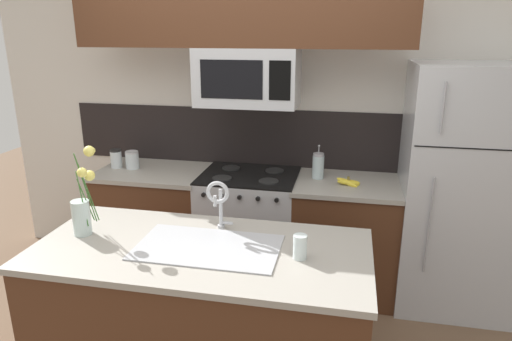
{
  "coord_description": "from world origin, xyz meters",
  "views": [
    {
      "loc": [
        0.75,
        -2.44,
        2.02
      ],
      "look_at": [
        0.19,
        0.27,
        1.16
      ],
      "focal_mm": 32.0,
      "sensor_mm": 36.0,
      "label": 1
    }
  ],
  "objects_px": {
    "french_press": "(318,166)",
    "drinking_glass": "(300,247)",
    "storage_jar_medium": "(132,160)",
    "microwave": "(248,77)",
    "sink_faucet": "(219,199)",
    "stove_range": "(249,228)",
    "storage_jar_tall": "(116,158)",
    "refrigerator": "(458,190)",
    "flower_vase": "(83,209)",
    "banana_bunch": "(348,182)"
  },
  "relations": [
    {
      "from": "french_press",
      "to": "drinking_glass",
      "type": "relative_size",
      "value": 2.09
    },
    {
      "from": "storage_jar_medium",
      "to": "french_press",
      "type": "distance_m",
      "value": 1.53
    },
    {
      "from": "microwave",
      "to": "storage_jar_medium",
      "type": "relative_size",
      "value": 5.09
    },
    {
      "from": "storage_jar_medium",
      "to": "sink_faucet",
      "type": "height_order",
      "value": "sink_faucet"
    },
    {
      "from": "stove_range",
      "to": "storage_jar_tall",
      "type": "distance_m",
      "value": 1.25
    },
    {
      "from": "stove_range",
      "to": "storage_jar_tall",
      "type": "relative_size",
      "value": 6.02
    },
    {
      "from": "stove_range",
      "to": "french_press",
      "type": "xyz_separation_m",
      "value": [
        0.53,
        0.06,
        0.55
      ]
    },
    {
      "from": "storage_jar_medium",
      "to": "sink_faucet",
      "type": "relative_size",
      "value": 0.48
    },
    {
      "from": "storage_jar_medium",
      "to": "drinking_glass",
      "type": "distance_m",
      "value": 2.0
    },
    {
      "from": "refrigerator",
      "to": "drinking_glass",
      "type": "xyz_separation_m",
      "value": [
        -1.01,
        -1.29,
        0.07
      ]
    },
    {
      "from": "storage_jar_medium",
      "to": "flower_vase",
      "type": "xyz_separation_m",
      "value": [
        0.32,
        -1.23,
        0.08
      ]
    },
    {
      "from": "banana_bunch",
      "to": "french_press",
      "type": "distance_m",
      "value": 0.27
    },
    {
      "from": "microwave",
      "to": "drinking_glass",
      "type": "bearing_deg",
      "value": -66.38
    },
    {
      "from": "storage_jar_tall",
      "to": "flower_vase",
      "type": "relative_size",
      "value": 0.31
    },
    {
      "from": "sink_faucet",
      "to": "storage_jar_medium",
      "type": "bearing_deg",
      "value": 135.23
    },
    {
      "from": "refrigerator",
      "to": "french_press",
      "type": "xyz_separation_m",
      "value": [
        -1.02,
        0.04,
        0.11
      ]
    },
    {
      "from": "storage_jar_tall",
      "to": "flower_vase",
      "type": "distance_m",
      "value": 1.32
    },
    {
      "from": "microwave",
      "to": "french_press",
      "type": "distance_m",
      "value": 0.86
    },
    {
      "from": "sink_faucet",
      "to": "drinking_glass",
      "type": "relative_size",
      "value": 2.4
    },
    {
      "from": "banana_bunch",
      "to": "sink_faucet",
      "type": "bearing_deg",
      "value": -126.31
    },
    {
      "from": "sink_faucet",
      "to": "drinking_glass",
      "type": "bearing_deg",
      "value": -25.52
    },
    {
      "from": "stove_range",
      "to": "refrigerator",
      "type": "relative_size",
      "value": 0.52
    },
    {
      "from": "banana_bunch",
      "to": "sink_faucet",
      "type": "height_order",
      "value": "sink_faucet"
    },
    {
      "from": "microwave",
      "to": "storage_jar_tall",
      "type": "xyz_separation_m",
      "value": [
        -1.14,
        0.03,
        -0.7
      ]
    },
    {
      "from": "microwave",
      "to": "storage_jar_medium",
      "type": "xyz_separation_m",
      "value": [
        -1.0,
        0.03,
        -0.7
      ]
    },
    {
      "from": "banana_bunch",
      "to": "drinking_glass",
      "type": "height_order",
      "value": "drinking_glass"
    },
    {
      "from": "stove_range",
      "to": "refrigerator",
      "type": "height_order",
      "value": "refrigerator"
    },
    {
      "from": "storage_jar_medium",
      "to": "sink_faucet",
      "type": "xyz_separation_m",
      "value": [
        1.05,
        -1.04,
        0.12
      ]
    },
    {
      "from": "banana_bunch",
      "to": "drinking_glass",
      "type": "xyz_separation_m",
      "value": [
        -0.22,
        -1.21,
        0.04
      ]
    },
    {
      "from": "stove_range",
      "to": "storage_jar_medium",
      "type": "xyz_separation_m",
      "value": [
        -1.0,
        0.01,
        0.52
      ]
    },
    {
      "from": "microwave",
      "to": "flower_vase",
      "type": "height_order",
      "value": "microwave"
    },
    {
      "from": "french_press",
      "to": "microwave",
      "type": "bearing_deg",
      "value": -171.39
    },
    {
      "from": "sink_faucet",
      "to": "drinking_glass",
      "type": "height_order",
      "value": "sink_faucet"
    },
    {
      "from": "refrigerator",
      "to": "storage_jar_tall",
      "type": "bearing_deg",
      "value": -179.77
    },
    {
      "from": "microwave",
      "to": "sink_faucet",
      "type": "bearing_deg",
      "value": -86.89
    },
    {
      "from": "microwave",
      "to": "storage_jar_medium",
      "type": "height_order",
      "value": "microwave"
    },
    {
      "from": "sink_faucet",
      "to": "flower_vase",
      "type": "height_order",
      "value": "flower_vase"
    },
    {
      "from": "refrigerator",
      "to": "storage_jar_tall",
      "type": "height_order",
      "value": "refrigerator"
    },
    {
      "from": "french_press",
      "to": "sink_faucet",
      "type": "relative_size",
      "value": 0.87
    },
    {
      "from": "microwave",
      "to": "sink_faucet",
      "type": "height_order",
      "value": "microwave"
    },
    {
      "from": "stove_range",
      "to": "storage_jar_medium",
      "type": "distance_m",
      "value": 1.12
    },
    {
      "from": "microwave",
      "to": "flower_vase",
      "type": "xyz_separation_m",
      "value": [
        -0.68,
        -1.2,
        -0.62
      ]
    },
    {
      "from": "refrigerator",
      "to": "sink_faucet",
      "type": "bearing_deg",
      "value": -144.99
    },
    {
      "from": "sink_faucet",
      "to": "flower_vase",
      "type": "xyz_separation_m",
      "value": [
        -0.73,
        -0.19,
        -0.05
      ]
    },
    {
      "from": "flower_vase",
      "to": "storage_jar_tall",
      "type": "bearing_deg",
      "value": 110.57
    },
    {
      "from": "storage_jar_tall",
      "to": "drinking_glass",
      "type": "height_order",
      "value": "storage_jar_tall"
    },
    {
      "from": "microwave",
      "to": "refrigerator",
      "type": "bearing_deg",
      "value": 1.51
    },
    {
      "from": "storage_jar_tall",
      "to": "storage_jar_medium",
      "type": "height_order",
      "value": "storage_jar_tall"
    },
    {
      "from": "refrigerator",
      "to": "stove_range",
      "type": "bearing_deg",
      "value": -179.26
    },
    {
      "from": "microwave",
      "to": "storage_jar_medium",
      "type": "distance_m",
      "value": 1.22
    }
  ]
}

